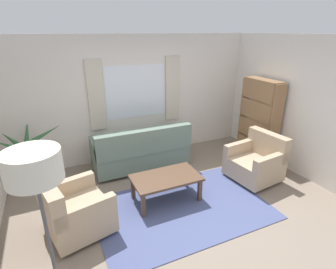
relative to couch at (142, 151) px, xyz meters
The scene contains 12 objects.
ground_plane 1.61m from the couch, 84.98° to the right, with size 6.24×6.24×0.00m, color gray.
wall_back 1.17m from the couch, 78.82° to the left, with size 5.32×0.12×2.60m, color silver.
wall_right 3.34m from the couch, 29.22° to the right, with size 0.12×4.40×2.60m, color silver.
window_with_curtains 1.25m from the couch, 77.34° to the left, with size 1.98×0.07×1.40m.
area_rug 1.61m from the couch, 84.98° to the right, with size 2.68×1.74×0.01m, color #4C5684.
couch is the anchor object (origin of this frame).
armchair_left 2.03m from the couch, 136.53° to the right, with size 0.99×1.01×0.88m.
armchair_right 2.24m from the couch, 35.39° to the right, with size 0.91×0.93×0.88m.
coffee_table 1.23m from the couch, 90.18° to the right, with size 1.10×0.64×0.44m.
potted_plant 2.05m from the couch, behind, with size 1.05×1.01×1.12m.
bookshelf 2.60m from the couch, 11.96° to the right, with size 0.30×0.94×1.72m.
standing_lamp 3.42m from the couch, 122.44° to the right, with size 0.41×0.41×1.85m.
Camera 1 is at (-1.65, -3.07, 2.65)m, focal length 28.20 mm.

